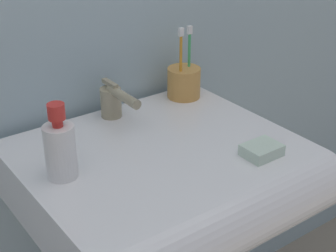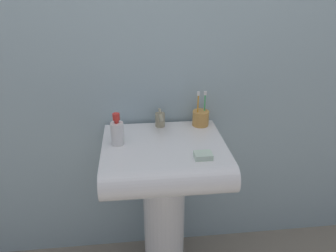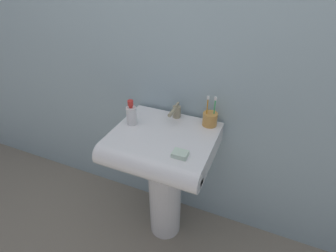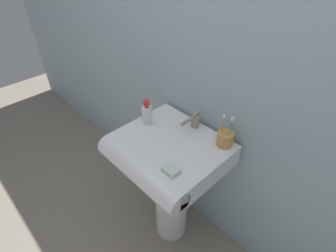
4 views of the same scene
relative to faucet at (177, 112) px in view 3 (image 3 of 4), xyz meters
name	(u,v)px [view 3 (image 3 of 4)]	position (x,y,z in m)	size (l,w,h in m)	color
ground_plane	(165,227)	(0.00, -0.17, -0.87)	(6.00, 6.00, 0.00)	gray
wall_back	(184,51)	(0.00, 0.10, 0.33)	(5.00, 0.05, 2.40)	#9EB7C1
sink_pedestal	(165,193)	(0.00, -0.17, -0.52)	(0.21, 0.21, 0.70)	white
sink_basin	(161,146)	(0.00, -0.22, -0.11)	(0.56, 0.51, 0.12)	white
faucet	(177,112)	(0.00, 0.00, 0.00)	(0.05, 0.14, 0.09)	tan
toothbrush_cup	(210,119)	(0.20, 0.00, 0.00)	(0.08, 0.08, 0.19)	#D19347
soap_bottle	(131,115)	(-0.21, -0.16, 0.02)	(0.06, 0.06, 0.15)	white
bar_soap	(180,154)	(0.15, -0.33, -0.03)	(0.08, 0.06, 0.02)	silver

